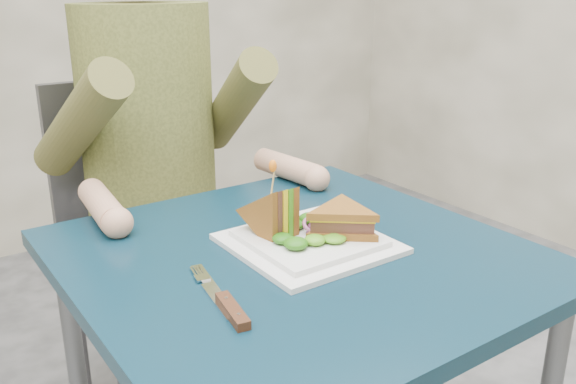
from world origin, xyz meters
TOP-DOWN VIEW (x-y plane):
  - table at (0.00, 0.00)m, footprint 0.75×0.75m
  - chair at (0.00, 0.73)m, footprint 0.42×0.40m
  - diner at (-0.00, 0.62)m, footprint 0.54×0.59m
  - plate at (0.03, 0.00)m, footprint 0.26×0.26m
  - sandwich_flat at (0.08, -0.02)m, footprint 0.20×0.20m
  - sandwich_upright at (-0.02, 0.05)m, footprint 0.08×0.13m
  - fork at (-0.20, -0.05)m, footprint 0.05×0.18m
  - knife at (-0.20, -0.10)m, footprint 0.06×0.22m
  - toothpick at (-0.02, 0.05)m, footprint 0.01×0.01m
  - toothpick_frill at (-0.02, 0.05)m, footprint 0.01×0.01m
  - lettuce_spill at (0.03, 0.01)m, footprint 0.15×0.13m
  - onion_ring at (0.04, 0.01)m, footprint 0.04×0.04m

SIDE VIEW (x-z plane):
  - chair at x=0.00m, z-range 0.08..1.01m
  - table at x=0.00m, z-range 0.29..1.02m
  - fork at x=-0.20m, z-range 0.73..0.74m
  - knife at x=-0.20m, z-range 0.73..0.74m
  - plate at x=0.03m, z-range 0.73..0.75m
  - lettuce_spill at x=0.03m, z-range 0.75..0.77m
  - onion_ring at x=0.04m, z-range 0.75..0.78m
  - sandwich_flat at x=0.08m, z-range 0.75..0.80m
  - sandwich_upright at x=-0.02m, z-range 0.72..0.85m
  - toothpick at x=-0.02m, z-range 0.82..0.88m
  - toothpick_frill at x=-0.02m, z-range 0.87..0.89m
  - diner at x=0.00m, z-range 0.54..1.29m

